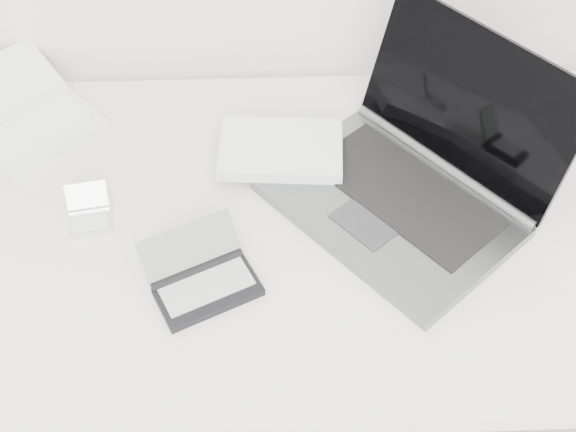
{
  "coord_description": "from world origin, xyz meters",
  "views": [
    {
      "loc": [
        -0.06,
        0.62,
        1.82
      ],
      "look_at": [
        -0.03,
        1.51,
        0.79
      ],
      "focal_mm": 50.0,
      "sensor_mm": 36.0,
      "label": 1
    }
  ],
  "objects_px": {
    "laptop_large": "(391,172)",
    "palmtop_charcoal": "(203,280)",
    "desk": "(304,237)",
    "netbook_open_white": "(29,119)"
  },
  "relations": [
    {
      "from": "palmtop_charcoal",
      "to": "laptop_large",
      "type": "bearing_deg",
      "value": 6.37
    },
    {
      "from": "netbook_open_white",
      "to": "palmtop_charcoal",
      "type": "height_order",
      "value": "palmtop_charcoal"
    },
    {
      "from": "palmtop_charcoal",
      "to": "netbook_open_white",
      "type": "bearing_deg",
      "value": 105.8
    },
    {
      "from": "laptop_large",
      "to": "netbook_open_white",
      "type": "relative_size",
      "value": 1.75
    },
    {
      "from": "desk",
      "to": "netbook_open_white",
      "type": "bearing_deg",
      "value": 153.04
    },
    {
      "from": "desk",
      "to": "laptop_large",
      "type": "height_order",
      "value": "laptop_large"
    },
    {
      "from": "laptop_large",
      "to": "palmtop_charcoal",
      "type": "relative_size",
      "value": 2.96
    },
    {
      "from": "laptop_large",
      "to": "palmtop_charcoal",
      "type": "distance_m",
      "value": 0.39
    },
    {
      "from": "desk",
      "to": "laptop_large",
      "type": "distance_m",
      "value": 0.2
    },
    {
      "from": "laptop_large",
      "to": "netbook_open_white",
      "type": "distance_m",
      "value": 0.72
    }
  ]
}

